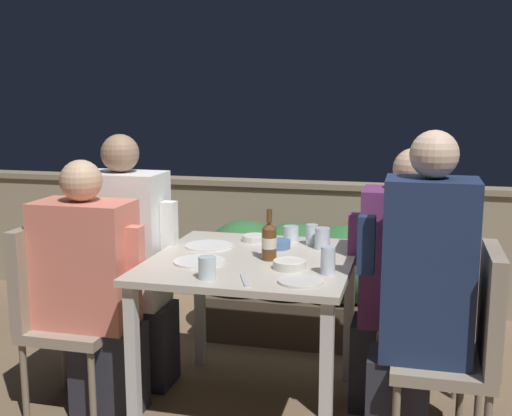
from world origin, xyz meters
TOP-DOWN VIEW (x-y plane):
  - ground_plane at (0.00, 0.00)m, footprint 16.00×16.00m
  - parapet_wall at (0.00, 1.65)m, footprint 9.00×0.18m
  - dining_table at (0.00, 0.00)m, footprint 0.92×0.97m
  - planter_hedge at (0.02, 0.92)m, footprint 1.11×0.47m
  - chair_left_near at (-0.91, -0.19)m, footprint 0.41×0.40m
  - person_coral_top at (-0.71, -0.19)m, footprint 0.51×0.26m
  - chair_left_far at (-0.88, 0.15)m, footprint 0.41×0.40m
  - person_white_polo at (-0.68, 0.15)m, footprint 0.50×0.26m
  - chair_right_near at (0.94, -0.19)m, footprint 0.41×0.40m
  - person_navy_jumper at (0.75, -0.19)m, footprint 0.47×0.26m
  - chair_right_far at (0.87, 0.18)m, footprint 0.41×0.40m
  - person_purple_stripe at (0.67, 0.18)m, footprint 0.51×0.26m
  - beer_bottle at (0.08, -0.01)m, footprint 0.07×0.07m
  - plate_0 at (0.28, -0.33)m, footprint 0.19×0.19m
  - plate_1 at (-0.21, -0.14)m, footprint 0.23×0.23m
  - plate_2 at (-0.26, 0.15)m, footprint 0.24×0.24m
  - bowl_0 at (-0.07, 0.32)m, footprint 0.13×0.13m
  - bowl_1 at (0.20, -0.14)m, footprint 0.14×0.14m
  - bowl_2 at (0.08, 0.21)m, footprint 0.12×0.12m
  - glass_cup_0 at (-0.10, -0.37)m, footprint 0.07×0.07m
  - glass_cup_1 at (0.11, 0.38)m, footprint 0.08×0.08m
  - glass_cup_2 at (0.29, 0.25)m, footprint 0.07×0.07m
  - glass_cup_3 at (0.23, 0.32)m, footprint 0.06×0.06m
  - glass_cup_4 at (0.37, -0.18)m, footprint 0.06×0.06m
  - fork_0 at (0.06, -0.36)m, footprint 0.08×0.17m
  - potted_plant at (-1.40, 0.71)m, footprint 0.36×0.36m

SIDE VIEW (x-z plane):
  - ground_plane at x=0.00m, z-range 0.00..0.00m
  - planter_hedge at x=0.02m, z-range 0.04..0.77m
  - parapet_wall at x=0.00m, z-range 0.01..0.88m
  - potted_plant at x=-1.40m, z-range 0.09..0.86m
  - chair_left_near at x=-0.91m, z-range 0.08..0.98m
  - chair_left_far at x=-0.88m, z-range 0.08..0.98m
  - chair_right_near at x=0.94m, z-range 0.08..0.98m
  - chair_right_far at x=0.87m, z-range 0.08..0.98m
  - person_coral_top at x=-0.71m, z-range 0.00..1.20m
  - person_purple_stripe at x=0.67m, z-range 0.00..1.26m
  - person_white_polo at x=-0.68m, z-range 0.00..1.30m
  - dining_table at x=0.00m, z-range 0.28..1.03m
  - person_navy_jumper at x=0.75m, z-range 0.01..1.37m
  - fork_0 at x=0.06m, z-range 0.75..0.76m
  - plate_1 at x=-0.21m, z-range 0.75..0.76m
  - plate_2 at x=-0.26m, z-range 0.75..0.76m
  - plate_0 at x=0.28m, z-range 0.75..0.76m
  - bowl_0 at x=-0.07m, z-range 0.75..0.79m
  - bowl_1 at x=0.20m, z-range 0.75..0.79m
  - bowl_2 at x=0.08m, z-range 0.75..0.80m
  - glass_cup_1 at x=0.11m, z-range 0.75..0.83m
  - glass_cup_0 at x=-0.10m, z-range 0.75..0.84m
  - glass_cup_3 at x=0.23m, z-range 0.75..0.86m
  - glass_cup_2 at x=0.29m, z-range 0.75..0.86m
  - glass_cup_4 at x=0.37m, z-range 0.75..0.87m
  - beer_bottle at x=0.08m, z-range 0.72..0.96m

